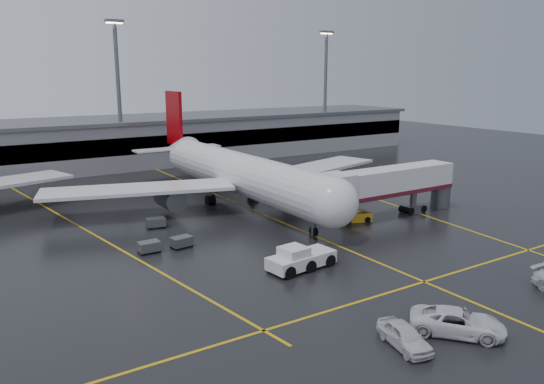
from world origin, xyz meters
TOP-DOWN VIEW (x-y plane):
  - ground at (0.00, 0.00)m, footprint 220.00×220.00m
  - apron_line_centre at (0.00, 0.00)m, footprint 0.25×90.00m
  - apron_line_stop at (0.00, -22.00)m, footprint 60.00×0.25m
  - apron_line_left at (-20.00, 10.00)m, footprint 9.99×69.35m
  - apron_line_right at (18.00, 10.00)m, footprint 7.57×69.64m
  - terminal at (0.00, 47.93)m, footprint 122.00×19.00m
  - light_mast_mid at (-5.00, 42.00)m, footprint 3.00×1.20m
  - light_mast_right at (40.00, 42.00)m, footprint 3.00×1.20m
  - main_airliner at (0.00, 9.70)m, footprint 48.80×45.60m
  - jet_bridge at (11.87, -6.00)m, footprint 19.90×3.40m
  - pushback_tractor at (-6.88, -14.09)m, footprint 6.48×3.24m
  - belt_loader at (7.46, -5.24)m, footprint 3.73×2.53m
  - service_van_a at (-5.05, -29.21)m, footprint 6.07×6.42m
  - service_van_d at (-9.21, -28.50)m, footprint 2.63×4.63m
  - baggage_cart_a at (-13.29, -3.14)m, footprint 2.16×1.56m
  - baggage_cart_b at (-16.47, -2.88)m, footprint 2.01×1.32m
  - baggage_cart_c at (-12.97, 4.71)m, footprint 2.19×1.62m

SIDE VIEW (x-z plane):
  - ground at x=0.00m, z-range 0.00..0.00m
  - apron_line_centre at x=0.00m, z-range 0.00..0.02m
  - apron_line_stop at x=0.00m, z-range 0.00..0.02m
  - apron_line_left at x=-20.00m, z-range 0.00..0.02m
  - apron_line_right at x=18.00m, z-range 0.00..0.02m
  - belt_loader at x=7.46m, z-range -0.55..1.63m
  - baggage_cart_a at x=-13.29m, z-range 0.07..1.19m
  - baggage_cart_b at x=-16.47m, z-range 0.07..1.19m
  - baggage_cart_c at x=-12.97m, z-range 0.07..1.19m
  - service_van_d at x=-9.21m, z-range 0.00..1.49m
  - service_van_a at x=-5.05m, z-range 0.00..1.69m
  - pushback_tractor at x=-6.88m, z-range -0.23..2.01m
  - jet_bridge at x=11.87m, z-range 0.91..6.96m
  - main_airliner at x=0.00m, z-range -2.84..11.26m
  - terminal at x=0.00m, z-range 0.02..8.62m
  - light_mast_mid at x=-5.00m, z-range 1.75..27.20m
  - light_mast_right at x=40.00m, z-range 1.75..27.20m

